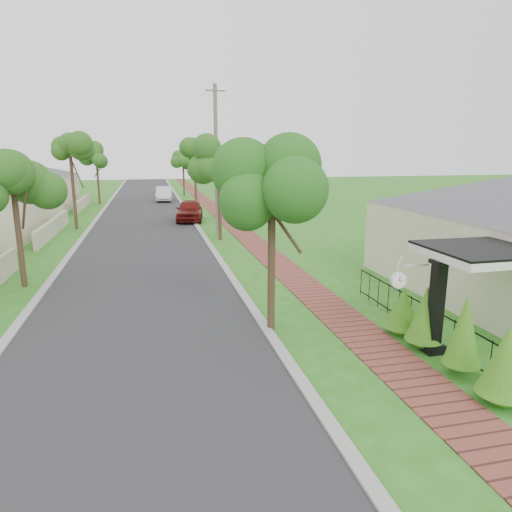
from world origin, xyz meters
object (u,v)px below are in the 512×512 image
object	(u,v)px
parked_car_white	(164,194)
utility_pole	(216,161)
porch_post	(436,312)
station_clock	(400,279)
near_tree	(272,193)
parked_car_red	(190,210)

from	to	relation	value
parked_car_white	utility_pole	distance (m)	22.03
porch_post	station_clock	size ratio (longest dim) A/B	2.36
near_tree	utility_pole	xyz separation A→B (m)	(0.79, 16.08, 0.57)
parked_car_white	near_tree	size ratio (longest dim) A/B	0.90
near_tree	utility_pole	size ratio (longest dim) A/B	0.56
parked_car_red	near_tree	size ratio (longest dim) A/B	0.93
station_clock	parked_car_white	bearing A→B (deg)	96.73
near_tree	utility_pole	world-z (taller)	utility_pole
porch_post	parked_car_red	distance (m)	25.42
utility_pole	near_tree	bearing A→B (deg)	-92.80
parked_car_red	utility_pole	world-z (taller)	utility_pole
porch_post	utility_pole	xyz separation A→B (m)	(-2.96, 18.58, 3.50)
porch_post	near_tree	xyz separation A→B (m)	(-3.75, 2.50, 2.93)
parked_car_red	utility_pole	distance (m)	7.63
parked_car_red	parked_car_white	size ratio (longest dim) A/B	1.03
parked_car_red	near_tree	xyz separation A→B (m)	(0.40, -22.58, 3.24)
porch_post	parked_car_red	size ratio (longest dim) A/B	0.53
porch_post	parked_car_white	distance (m)	40.50
porch_post	parked_car_red	bearing A→B (deg)	99.40
parked_car_white	station_clock	distance (m)	40.01
parked_car_red	utility_pole	size ratio (longest dim) A/B	0.52
porch_post	station_clock	xyz separation A→B (m)	(-0.86, 0.40, 0.83)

